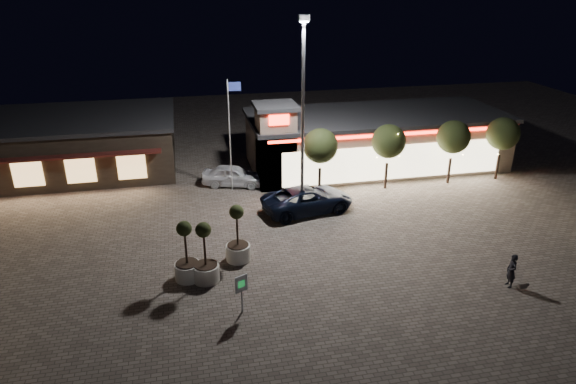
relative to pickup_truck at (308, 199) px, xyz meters
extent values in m
plane|color=#71655B|center=(-2.49, -8.35, -0.84)|extent=(90.00, 90.00, 0.00)
cube|color=gray|center=(7.51, 7.65, 1.16)|extent=(20.00, 8.00, 4.00)
cube|color=#262628|center=(7.51, 7.65, 3.31)|extent=(20.40, 8.40, 0.30)
cube|color=#FCEBBD|center=(7.51, 3.60, 0.76)|extent=(17.00, 0.12, 2.60)
cube|color=#FF2514|center=(7.51, 3.57, 2.91)|extent=(19.00, 0.10, 0.18)
cube|color=gray|center=(-1.19, 4.95, 2.06)|extent=(2.60, 2.60, 5.80)
cube|color=#262628|center=(-1.19, 4.95, 5.11)|extent=(3.00, 3.00, 0.30)
cube|color=#FF2514|center=(-1.19, 3.60, 4.46)|extent=(1.40, 0.10, 0.70)
cube|color=#382D23|center=(-16.49, 11.65, 1.16)|extent=(16.00, 10.00, 4.00)
cube|color=#262628|center=(-16.49, 11.65, 3.31)|extent=(16.40, 10.40, 0.30)
cube|color=#591E19|center=(-16.49, 6.25, 1.96)|extent=(14.40, 0.80, 0.15)
cube|color=#ECB56A|center=(-18.49, 6.60, 0.76)|extent=(2.00, 0.12, 1.80)
cube|color=#ECB56A|center=(-14.99, 6.60, 0.76)|extent=(2.00, 0.12, 1.80)
cube|color=#ECB56A|center=(-11.49, 6.60, 0.76)|extent=(2.00, 0.12, 1.80)
cylinder|color=gray|center=(-0.49, -0.35, 5.16)|extent=(0.20, 0.20, 12.00)
cube|color=gray|center=(-0.49, -0.35, 11.36)|extent=(0.60, 0.40, 0.35)
cube|color=white|center=(-0.49, -0.35, 11.16)|extent=(0.45, 0.30, 0.08)
cylinder|color=white|center=(-4.49, 4.65, 3.16)|extent=(0.10, 0.10, 8.00)
cube|color=navy|center=(-4.04, 4.65, 6.66)|extent=(0.90, 0.04, 0.60)
cylinder|color=#332319|center=(1.51, 2.65, 0.12)|extent=(0.20, 0.20, 1.92)
sphere|color=#2D3819|center=(1.51, 2.65, 2.74)|extent=(2.42, 2.42, 2.42)
cylinder|color=#332319|center=(6.51, 2.65, 0.12)|extent=(0.20, 0.20, 1.92)
sphere|color=#2D3819|center=(6.51, 2.65, 2.74)|extent=(2.42, 2.42, 2.42)
cylinder|color=#332319|center=(11.51, 2.65, 0.12)|extent=(0.20, 0.20, 1.92)
sphere|color=#2D3819|center=(11.51, 2.65, 2.74)|extent=(2.42, 2.42, 2.42)
cylinder|color=#332319|center=(15.51, 2.65, 0.12)|extent=(0.20, 0.20, 1.92)
sphere|color=#2D3819|center=(15.51, 2.65, 2.74)|extent=(2.42, 2.42, 2.42)
imported|color=black|center=(0.00, 0.00, 0.00)|extent=(6.47, 3.90, 1.68)
imported|color=white|center=(-4.30, 5.52, -0.07)|extent=(4.84, 3.02, 1.54)
imported|color=black|center=(7.73, -10.73, 0.06)|extent=(0.50, 0.70, 1.79)
cube|color=#59514C|center=(8.16, -11.23, -0.60)|extent=(0.40, 0.18, 0.20)
sphere|color=#59514C|center=(8.39, -11.24, -0.51)|extent=(0.18, 0.18, 0.18)
cylinder|color=white|center=(-8.01, -6.67, -0.39)|extent=(1.34, 1.34, 0.89)
cylinder|color=black|center=(-8.01, -6.67, 0.07)|extent=(1.16, 1.16, 0.07)
cylinder|color=#332319|center=(-8.01, -6.67, 1.11)|extent=(0.11, 0.11, 2.00)
sphere|color=#2D3819|center=(-8.01, -6.67, 2.06)|extent=(0.78, 0.78, 0.78)
cylinder|color=white|center=(-7.09, -7.03, -0.39)|extent=(1.34, 1.34, 0.89)
cylinder|color=black|center=(-7.09, -7.03, 0.08)|extent=(1.16, 1.16, 0.07)
cylinder|color=#332319|center=(-7.09, -7.03, 1.12)|extent=(0.11, 0.11, 2.01)
sphere|color=#2D3819|center=(-7.09, -7.03, 2.07)|extent=(0.78, 0.78, 0.78)
cylinder|color=white|center=(-5.25, -5.30, -0.39)|extent=(1.34, 1.34, 0.89)
cylinder|color=black|center=(-5.25, -5.30, 0.07)|extent=(1.16, 1.16, 0.07)
cylinder|color=#332319|center=(-5.25, -5.30, 1.11)|extent=(0.11, 0.11, 2.00)
sphere|color=#2D3819|center=(-5.25, -5.30, 2.05)|extent=(0.78, 0.78, 0.78)
cylinder|color=gray|center=(-5.64, -10.03, -0.25)|extent=(0.08, 0.08, 1.18)
cube|color=white|center=(-5.64, -10.03, 0.68)|extent=(0.60, 0.32, 0.83)
cube|color=green|center=(-5.64, -10.07, 0.68)|extent=(0.32, 0.16, 0.34)
camera|label=1|loc=(-7.70, -29.80, 13.63)|focal=32.00mm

